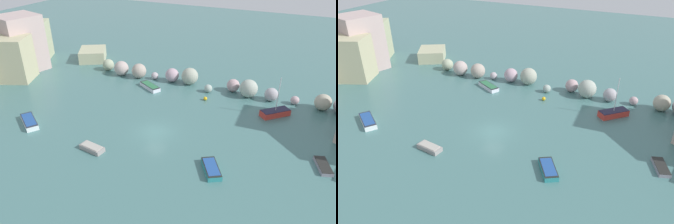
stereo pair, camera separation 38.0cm
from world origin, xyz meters
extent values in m
plane|color=#457271|center=(0.00, 0.00, 0.00)|extent=(160.00, 160.00, 0.00)
cube|color=#ADB28A|center=(-33.76, 14.25, 3.61)|extent=(8.14, 8.83, 7.22)
cube|color=#B9B189|center=(-30.02, 4.77, 3.61)|extent=(8.97, 7.71, 7.22)
cube|color=#BCA29D|center=(-31.30, 9.35, 4.88)|extent=(7.63, 7.76, 9.76)
cube|color=#B4B48F|center=(-23.29, 18.68, 1.10)|extent=(7.04, 7.38, 2.19)
cube|color=#ACA28F|center=(-37.37, 11.08, 2.69)|extent=(9.81, 9.89, 5.38)
cube|color=#B4B098|center=(-39.99, 11.85, 1.86)|extent=(6.52, 7.84, 3.72)
sphere|color=#A0AA8D|center=(-17.34, 15.30, 1.03)|extent=(2.05, 2.05, 2.05)
sphere|color=#B3A19B|center=(-13.92, 14.29, 1.26)|extent=(2.52, 2.52, 2.52)
sphere|color=#AA9C8F|center=(-10.53, 14.53, 1.25)|extent=(2.50, 2.50, 2.50)
sphere|color=#ACA0A6|center=(-7.80, 15.09, 0.61)|extent=(1.23, 1.23, 1.23)
sphere|color=#B497A4|center=(-4.72, 15.46, 1.14)|extent=(2.28, 2.28, 2.28)
sphere|color=#A2A795|center=(-1.65, 15.72, 1.37)|extent=(2.74, 2.74, 2.74)
sphere|color=#A0B1A9|center=(2.16, 13.99, 0.62)|extent=(1.25, 1.25, 1.25)
sphere|color=#B8989C|center=(5.56, 15.97, 1.00)|extent=(1.99, 1.99, 1.99)
sphere|color=#A7B1A4|center=(8.16, 15.01, 1.36)|extent=(2.72, 2.72, 2.72)
sphere|color=#A4A1A8|center=(11.54, 15.09, 1.00)|extent=(1.99, 1.99, 1.99)
sphere|color=#B99CA2|center=(14.89, 15.39, 0.62)|extent=(1.24, 1.24, 1.24)
sphere|color=#B0AA95|center=(18.55, 15.25, 1.16)|extent=(2.32, 2.32, 2.32)
sphere|color=gold|center=(2.71, 11.09, 0.28)|extent=(0.56, 0.56, 0.56)
cube|color=teal|center=(8.74, -4.33, 0.27)|extent=(3.08, 3.75, 0.53)
cube|color=black|center=(8.74, -4.33, 0.56)|extent=(3.02, 3.67, 0.06)
cube|color=#234C93|center=(8.74, -4.33, 0.57)|extent=(2.62, 3.18, 0.08)
cube|color=gray|center=(-4.79, -6.51, 0.26)|extent=(3.06, 1.62, 0.53)
cube|color=#ADA89E|center=(-4.79, -6.51, 0.57)|extent=(2.60, 1.38, 0.08)
cube|color=red|center=(12.86, 10.65, 0.41)|extent=(3.92, 3.89, 0.82)
cube|color=#1E1D34|center=(12.86, 10.65, 0.85)|extent=(3.84, 3.81, 0.06)
cylinder|color=silver|center=(12.86, 10.65, 3.20)|extent=(0.10, 0.10, 4.75)
cube|color=white|center=(-15.75, -5.18, 0.31)|extent=(4.46, 3.62, 0.63)
cube|color=#252B37|center=(-15.75, -5.18, 0.66)|extent=(4.38, 3.55, 0.06)
cube|color=#234C93|center=(-15.75, -5.18, 0.67)|extent=(3.80, 3.08, 0.08)
cube|color=white|center=(-6.78, 11.39, 0.29)|extent=(4.24, 3.23, 0.57)
cube|color=#26292E|center=(-6.78, 11.39, 0.60)|extent=(4.16, 3.17, 0.06)
cube|color=#2D7047|center=(-6.78, 11.39, 0.61)|extent=(3.61, 2.75, 0.08)
cube|color=gray|center=(19.29, 1.22, 0.19)|extent=(2.12, 3.30, 0.39)
cube|color=black|center=(19.29, 1.22, 0.42)|extent=(2.08, 3.23, 0.06)
camera|label=1|loc=(15.92, -30.28, 21.57)|focal=34.48mm
camera|label=2|loc=(16.26, -30.12, 21.57)|focal=34.48mm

